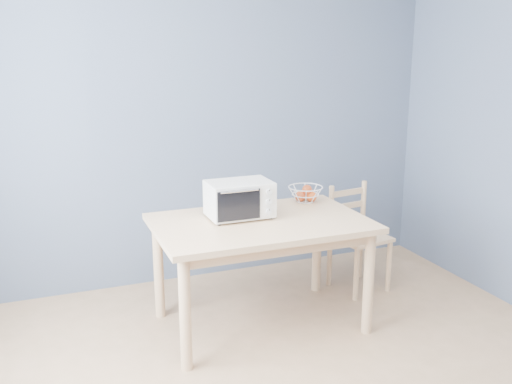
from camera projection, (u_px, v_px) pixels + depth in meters
name	position (u px, v px, depth m)	size (l,w,h in m)	color
room	(337.00, 183.00, 2.45)	(4.01, 4.51, 2.61)	tan
dining_table	(261.00, 235.00, 3.79)	(1.40, 0.90, 0.75)	#D7AF81
toaster_oven	(237.00, 199.00, 3.79)	(0.43, 0.32, 0.25)	silver
fruit_basket	(305.00, 193.00, 4.20)	(0.33, 0.33, 0.13)	white
dining_chair	(357.00, 238.00, 4.48)	(0.44, 0.44, 0.82)	#D7AF81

